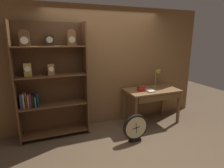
{
  "coord_description": "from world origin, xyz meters",
  "views": [
    {
      "loc": [
        -1.34,
        -2.61,
        1.94
      ],
      "look_at": [
        -0.05,
        0.72,
        1.05
      ],
      "focal_mm": 29.81,
      "sensor_mm": 36.0,
      "label": 1
    }
  ],
  "objects_px": {
    "workbench": "(152,94)",
    "desk_lamp": "(158,74)",
    "bookshelf": "(50,81)",
    "toolbox_small": "(141,89)",
    "open_repair_manual": "(150,91)",
    "round_clock_large": "(135,128)"
  },
  "relations": [
    {
      "from": "toolbox_small",
      "to": "round_clock_large",
      "type": "xyz_separation_m",
      "value": [
        -0.45,
        -0.63,
        -0.57
      ]
    },
    {
      "from": "workbench",
      "to": "round_clock_large",
      "type": "xyz_separation_m",
      "value": [
        -0.75,
        -0.62,
        -0.42
      ]
    },
    {
      "from": "desk_lamp",
      "to": "round_clock_large",
      "type": "relative_size",
      "value": 0.9
    },
    {
      "from": "workbench",
      "to": "toolbox_small",
      "type": "xyz_separation_m",
      "value": [
        -0.3,
        0.0,
        0.15
      ]
    },
    {
      "from": "bookshelf",
      "to": "toolbox_small",
      "type": "height_order",
      "value": "bookshelf"
    },
    {
      "from": "toolbox_small",
      "to": "open_repair_manual",
      "type": "xyz_separation_m",
      "value": [
        0.18,
        -0.1,
        -0.04
      ]
    },
    {
      "from": "desk_lamp",
      "to": "workbench",
      "type": "bearing_deg",
      "value": -148.82
    },
    {
      "from": "workbench",
      "to": "round_clock_large",
      "type": "bearing_deg",
      "value": -140.22
    },
    {
      "from": "desk_lamp",
      "to": "bookshelf",
      "type": "bearing_deg",
      "value": 179.15
    },
    {
      "from": "workbench",
      "to": "bookshelf",
      "type": "bearing_deg",
      "value": 175.18
    },
    {
      "from": "workbench",
      "to": "desk_lamp",
      "type": "height_order",
      "value": "desk_lamp"
    },
    {
      "from": "desk_lamp",
      "to": "open_repair_manual",
      "type": "relative_size",
      "value": 2.21
    },
    {
      "from": "workbench",
      "to": "open_repair_manual",
      "type": "bearing_deg",
      "value": -139.94
    },
    {
      "from": "workbench",
      "to": "open_repair_manual",
      "type": "relative_size",
      "value": 5.51
    },
    {
      "from": "bookshelf",
      "to": "open_repair_manual",
      "type": "distance_m",
      "value": 2.12
    },
    {
      "from": "desk_lamp",
      "to": "open_repair_manual",
      "type": "bearing_deg",
      "value": -145.76
    },
    {
      "from": "open_repair_manual",
      "to": "round_clock_large",
      "type": "distance_m",
      "value": 0.98
    },
    {
      "from": "desk_lamp",
      "to": "toolbox_small",
      "type": "relative_size",
      "value": 3.4
    },
    {
      "from": "workbench",
      "to": "open_repair_manual",
      "type": "height_order",
      "value": "open_repair_manual"
    },
    {
      "from": "desk_lamp",
      "to": "round_clock_large",
      "type": "height_order",
      "value": "desk_lamp"
    },
    {
      "from": "open_repair_manual",
      "to": "bookshelf",
      "type": "bearing_deg",
      "value": 175.63
    },
    {
      "from": "desk_lamp",
      "to": "open_repair_manual",
      "type": "xyz_separation_m",
      "value": [
        -0.36,
        -0.25,
        -0.31
      ]
    }
  ]
}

